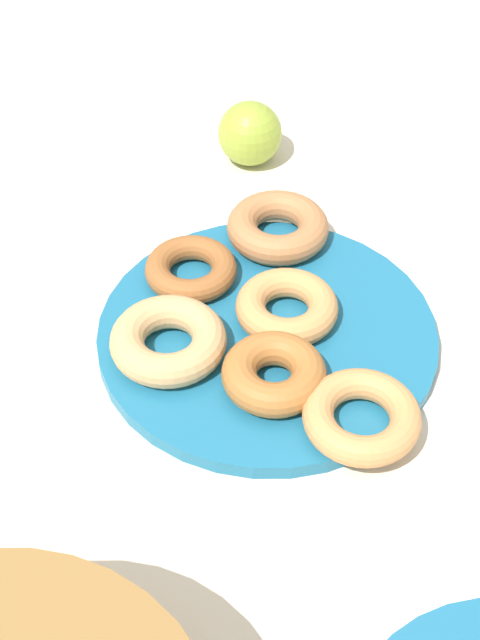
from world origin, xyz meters
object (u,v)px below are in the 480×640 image
donut_3 (274,374)px  donut_4 (191,269)px  donut_2 (278,227)px  donut_5 (168,340)px  apple (250,133)px  donut_1 (285,306)px  donut_0 (362,417)px  donut_plate (267,335)px

donut_3 → donut_4: 0.14m
donut_2 → donut_3: same height
donut_2 → donut_5: same height
apple → donut_4: bearing=125.4°
donut_1 → donut_2: 0.10m
donut_4 → donut_5: (-0.06, 0.07, 0.00)m
donut_5 → donut_2: bearing=-72.4°
donut_2 → donut_0: bearing=154.8°
donut_3 → apple: bearing=-36.7°
donut_2 → apple: 0.15m
donut_5 → donut_0: bearing=-156.9°
donut_1 → donut_3: size_ratio=1.05×
donut_5 → apple: size_ratio=1.44×
donut_0 → donut_2: bearing=-25.2°
apple → donut_5: bearing=127.1°
donut_plate → donut_0: size_ratio=3.18×
donut_plate → donut_4: (0.09, 0.01, 0.02)m
donut_1 → donut_4: 0.09m
apple → donut_1: bearing=146.9°
donut_0 → donut_4: donut_0 is taller
donut_1 → donut_4: (0.09, 0.03, -0.00)m
donut_1 → apple: (0.21, -0.14, 0.01)m
donut_0 → donut_2: (0.21, -0.10, 0.00)m
donut_plate → donut_1: bearing=-84.6°
donut_1 → donut_4: size_ratio=1.07×
donut_plate → donut_1: donut_1 is taller
donut_1 → donut_2: donut_2 is taller
donut_3 → donut_5: same height
donut_0 → donut_4: (0.22, -0.00, -0.00)m
donut_0 → donut_2: size_ratio=0.96×
donut_0 → donut_4: size_ratio=1.11×
donut_0 → donut_3: donut_3 is taller
donut_2 → donut_3: size_ratio=1.13×
donut_0 → donut_5: (0.16, 0.07, 0.00)m
donut_plate → donut_2: size_ratio=3.05×
donut_plate → donut_1: 0.03m
donut_4 → donut_3: bearing=169.5°
donut_3 → donut_4: bearing=-10.5°
donut_4 → donut_2: bearing=-94.7°
donut_5 → donut_1: bearing=-106.1°
donut_5 → apple: bearing=-52.9°
donut_3 → donut_1: bearing=-48.1°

